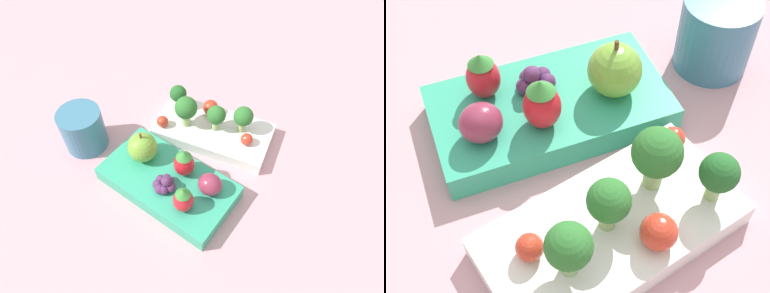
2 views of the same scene
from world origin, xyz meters
The scene contains 16 objects.
ground_plane centered at (0.00, 0.00, 0.00)m, with size 4.00×4.00×0.00m, color #C6939E.
bento_box_savoury centered at (0.01, 0.06, 0.01)m, with size 0.21×0.12×0.02m.
bento_box_fruit centered at (-0.01, -0.07, 0.01)m, with size 0.22×0.14×0.03m.
broccoli_floret_0 centered at (-0.07, 0.08, 0.05)m, with size 0.03×0.03×0.05m.
broccoli_floret_1 centered at (0.01, 0.06, 0.05)m, with size 0.03×0.03×0.05m.
broccoli_floret_2 centered at (-0.04, 0.05, 0.06)m, with size 0.04×0.04×0.06m.
broccoli_floret_3 centered at (0.05, 0.08, 0.06)m, with size 0.03×0.03×0.05m.
cherry_tomato_0 centered at (-0.01, 0.09, 0.04)m, with size 0.03×0.03×0.03m.
cherry_tomato_1 centered at (-0.07, 0.03, 0.03)m, with size 0.02×0.02×0.02m.
cherry_tomato_2 centered at (0.07, 0.06, 0.03)m, with size 0.02×0.02×0.02m.
apple centered at (-0.06, -0.05, 0.05)m, with size 0.05×0.05×0.06m.
strawberry_0 centered at (0.04, -0.10, 0.05)m, with size 0.03×0.03×0.05m.
strawberry_1 centered at (0.01, -0.05, 0.05)m, with size 0.03×0.03×0.05m.
plum centered at (0.06, -0.06, 0.04)m, with size 0.04×0.03×0.03m.
grape_cluster centered at (0.00, -0.08, 0.04)m, with size 0.04×0.04×0.03m.
drinking_cup centered at (-0.18, -0.05, 0.04)m, with size 0.07×0.07×0.07m.
Camera 1 is at (0.16, -0.31, 0.47)m, focal length 32.00 mm.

